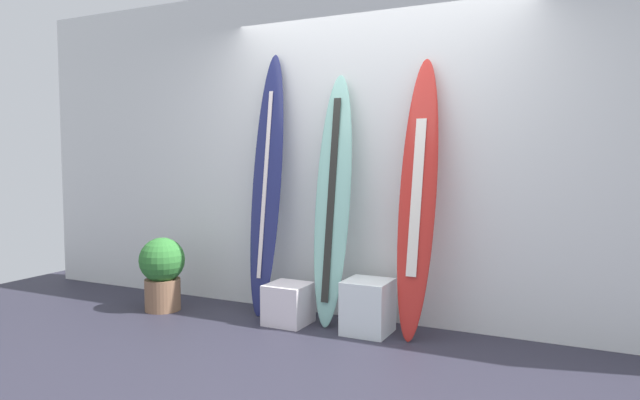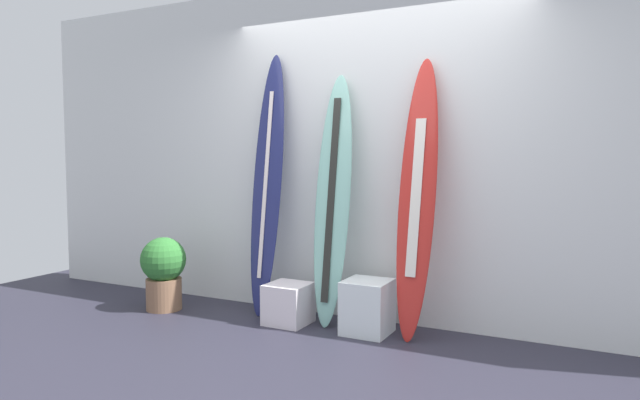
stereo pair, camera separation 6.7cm
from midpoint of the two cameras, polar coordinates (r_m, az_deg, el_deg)
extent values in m
cube|color=#2A2936|center=(3.77, -2.22, -16.81)|extent=(8.00, 8.00, 0.04)
cube|color=silver|center=(4.70, 5.27, 5.05)|extent=(7.20, 0.20, 2.80)
ellipsoid|color=navy|center=(4.82, -5.77, 1.58)|extent=(0.29, 0.36, 2.22)
cube|color=silver|center=(4.80, -5.96, 1.62)|extent=(0.04, 0.22, 1.57)
ellipsoid|color=#88C7B8|center=(4.51, 0.89, 0.06)|extent=(0.31, 0.39, 2.01)
cube|color=black|center=(4.47, 0.70, 0.11)|extent=(0.07, 0.26, 1.61)
cone|color=black|center=(4.57, 0.41, -10.41)|extent=(0.07, 0.08, 0.11)
ellipsoid|color=red|center=(4.24, 9.36, 0.28)|extent=(0.29, 0.45, 2.09)
cube|color=silver|center=(4.20, 9.23, 0.34)|extent=(0.08, 0.22, 1.15)
cube|color=white|center=(4.40, 4.40, -10.66)|extent=(0.34, 0.34, 0.41)
cube|color=white|center=(4.64, -3.61, -10.38)|extent=(0.33, 0.33, 0.32)
cylinder|color=#845F45|center=(5.23, -15.91, -9.13)|extent=(0.31, 0.31, 0.28)
sphere|color=#2F7330|center=(5.16, -15.98, -5.83)|extent=(0.39, 0.39, 0.39)
camera|label=1|loc=(0.03, -90.42, -0.03)|focal=31.79mm
camera|label=2|loc=(0.03, 89.58, 0.03)|focal=31.79mm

